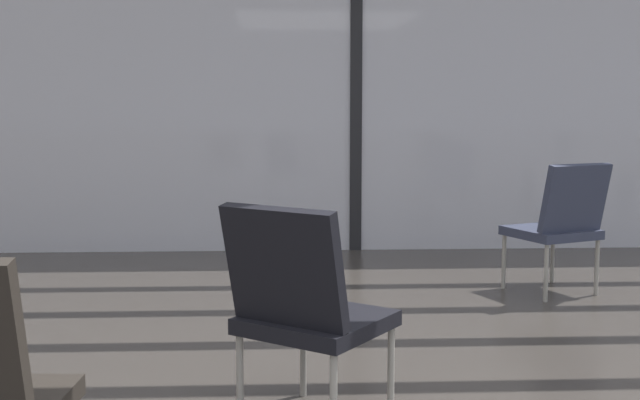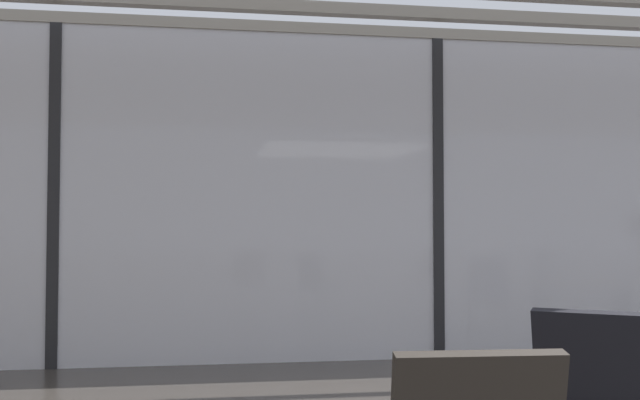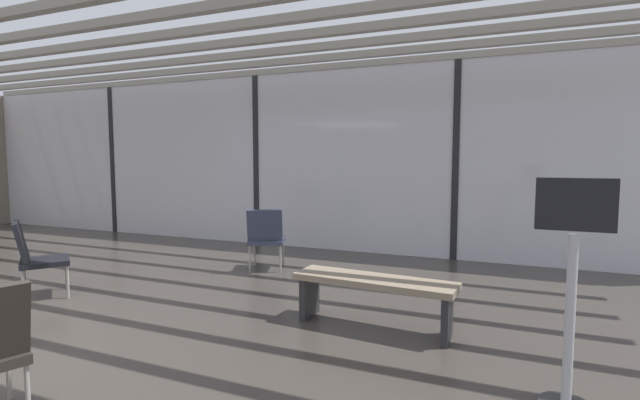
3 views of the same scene
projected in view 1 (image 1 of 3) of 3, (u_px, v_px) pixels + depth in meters
The scene contains 5 objects.
glass_curtain_wall at pixel (356, 73), 6.72m from camera, with size 14.00×0.08×3.04m, color silver.
window_mullion_1 at pixel (356, 73), 6.72m from camera, with size 0.10×0.12×3.04m, color black.
parked_airplane at pixel (262, 58), 12.43m from camera, with size 12.37×4.01×4.01m.
lounge_chair_1 at pixel (304, 303), 2.95m from camera, with size 0.70×0.71×0.87m.
lounge_chair_2 at pixel (560, 220), 5.14m from camera, with size 0.64×0.67×0.87m.
Camera 1 is at (-0.63, -1.58, 1.21)m, focal length 44.52 mm.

